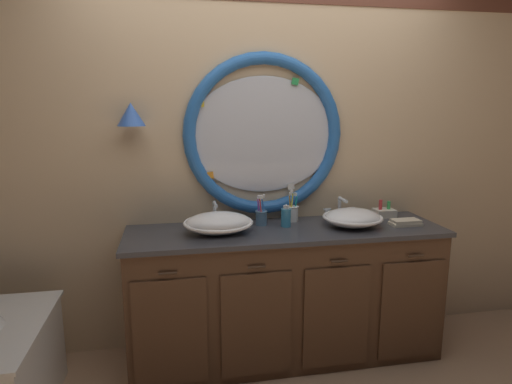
{
  "coord_description": "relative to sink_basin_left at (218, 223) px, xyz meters",
  "views": [
    {
      "loc": [
        -0.6,
        -2.31,
        1.64
      ],
      "look_at": [
        -0.1,
        0.25,
        1.12
      ],
      "focal_mm": 30.62,
      "sensor_mm": 36.0,
      "label": 1
    }
  ],
  "objects": [
    {
      "name": "back_wall_assembly",
      "position": [
        0.33,
        0.34,
        0.38
      ],
      "size": [
        6.4,
        0.26,
        2.6
      ],
      "color": "#D6B78E",
      "rests_on": "ground_plane"
    },
    {
      "name": "toiletry_basket",
      "position": [
        1.19,
        0.19,
        -0.04
      ],
      "size": [
        0.14,
        0.11,
        0.12
      ],
      "color": "beige",
      "rests_on": "vanity_counter"
    },
    {
      "name": "toothbrush_holder_right",
      "position": [
        0.52,
        0.21,
        -0.01
      ],
      "size": [
        0.09,
        0.09,
        0.22
      ],
      "color": "white",
      "rests_on": "vanity_counter"
    },
    {
      "name": "faucet_set_left",
      "position": [
        0.0,
        0.22,
        -0.01
      ],
      "size": [
        0.21,
        0.14,
        0.16
      ],
      "color": "silver",
      "rests_on": "vanity_counter"
    },
    {
      "name": "toothbrush_holder_left",
      "position": [
        0.3,
        0.14,
        -0.01
      ],
      "size": [
        0.08,
        0.08,
        0.21
      ],
      "color": "slate",
      "rests_on": "vanity_counter"
    },
    {
      "name": "sink_basin_right",
      "position": [
        0.87,
        0.0,
        -0.01
      ],
      "size": [
        0.39,
        0.39,
        0.12
      ],
      "color": "white",
      "rests_on": "vanity_counter"
    },
    {
      "name": "ground_plane",
      "position": [
        0.34,
        -0.25,
        -0.94
      ],
      "size": [
        14.0,
        14.0,
        0.0
      ],
      "primitive_type": "plane",
      "color": "tan"
    },
    {
      "name": "vanity_counter",
      "position": [
        0.43,
        0.03,
        -0.5
      ],
      "size": [
        2.01,
        0.59,
        0.87
      ],
      "color": "brown",
      "rests_on": "ground_plane"
    },
    {
      "name": "soap_dispenser",
      "position": [
        0.44,
        0.08,
        -0.0
      ],
      "size": [
        0.06,
        0.07,
        0.15
      ],
      "color": "#388EBC",
      "rests_on": "vanity_counter"
    },
    {
      "name": "folded_hand_towel",
      "position": [
        1.22,
        -0.04,
        -0.05
      ],
      "size": [
        0.2,
        0.11,
        0.04
      ],
      "color": "beige",
      "rests_on": "vanity_counter"
    },
    {
      "name": "faucet_set_right",
      "position": [
        0.87,
        0.22,
        -0.01
      ],
      "size": [
        0.23,
        0.14,
        0.15
      ],
      "color": "silver",
      "rests_on": "vanity_counter"
    },
    {
      "name": "sink_basin_left",
      "position": [
        0.0,
        0.0,
        0.0
      ],
      "size": [
        0.42,
        0.42,
        0.13
      ],
      "color": "white",
      "rests_on": "vanity_counter"
    }
  ]
}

